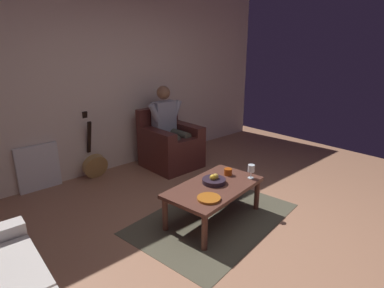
{
  "coord_description": "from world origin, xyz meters",
  "views": [
    {
      "loc": [
        2.23,
        1.54,
        1.87
      ],
      "look_at": [
        -0.46,
        -1.43,
        0.58
      ],
      "focal_mm": 29.25,
      "sensor_mm": 36.0,
      "label": 1
    }
  ],
  "objects_px": {
    "coffee_table": "(214,190)",
    "candle_jar": "(228,172)",
    "decorative_dish": "(209,198)",
    "guitar": "(95,163)",
    "person_seated": "(169,125)",
    "fruit_bowl": "(214,180)",
    "wine_glass_near": "(251,169)",
    "armchair": "(170,146)"
  },
  "relations": [
    {
      "from": "person_seated",
      "to": "guitar",
      "type": "relative_size",
      "value": 1.31
    },
    {
      "from": "decorative_dish",
      "to": "candle_jar",
      "type": "bearing_deg",
      "value": -155.05
    },
    {
      "from": "guitar",
      "to": "wine_glass_near",
      "type": "relative_size",
      "value": 5.92
    },
    {
      "from": "armchair",
      "to": "person_seated",
      "type": "xyz_separation_m",
      "value": [
        -0.0,
        0.0,
        0.34
      ]
    },
    {
      "from": "armchair",
      "to": "decorative_dish",
      "type": "relative_size",
      "value": 3.87
    },
    {
      "from": "coffee_table",
      "to": "decorative_dish",
      "type": "xyz_separation_m",
      "value": [
        0.27,
        0.19,
        0.07
      ]
    },
    {
      "from": "candle_jar",
      "to": "fruit_bowl",
      "type": "bearing_deg",
      "value": 9.18
    },
    {
      "from": "candle_jar",
      "to": "armchair",
      "type": "bearing_deg",
      "value": -101.9
    },
    {
      "from": "armchair",
      "to": "coffee_table",
      "type": "bearing_deg",
      "value": 67.56
    },
    {
      "from": "coffee_table",
      "to": "candle_jar",
      "type": "height_order",
      "value": "candle_jar"
    },
    {
      "from": "coffee_table",
      "to": "armchair",
      "type": "bearing_deg",
      "value": -112.01
    },
    {
      "from": "armchair",
      "to": "wine_glass_near",
      "type": "bearing_deg",
      "value": 83.21
    },
    {
      "from": "person_seated",
      "to": "decorative_dish",
      "type": "xyz_separation_m",
      "value": [
        0.91,
        1.77,
        -0.26
      ]
    },
    {
      "from": "decorative_dish",
      "to": "wine_glass_near",
      "type": "bearing_deg",
      "value": -176.76
    },
    {
      "from": "person_seated",
      "to": "fruit_bowl",
      "type": "bearing_deg",
      "value": 68.36
    },
    {
      "from": "fruit_bowl",
      "to": "decorative_dish",
      "type": "bearing_deg",
      "value": 36.49
    },
    {
      "from": "wine_glass_near",
      "to": "guitar",
      "type": "bearing_deg",
      "value": -66.67
    },
    {
      "from": "coffee_table",
      "to": "decorative_dish",
      "type": "bearing_deg",
      "value": 34.64
    },
    {
      "from": "coffee_table",
      "to": "candle_jar",
      "type": "relative_size",
      "value": 12.57
    },
    {
      "from": "armchair",
      "to": "candle_jar",
      "type": "distance_m",
      "value": 1.53
    },
    {
      "from": "guitar",
      "to": "decorative_dish",
      "type": "xyz_separation_m",
      "value": [
        -0.19,
        2.14,
        0.2
      ]
    },
    {
      "from": "fruit_bowl",
      "to": "candle_jar",
      "type": "xyz_separation_m",
      "value": [
        -0.28,
        -0.05,
        0.01
      ]
    },
    {
      "from": "guitar",
      "to": "wine_glass_near",
      "type": "distance_m",
      "value": 2.31
    },
    {
      "from": "guitar",
      "to": "person_seated",
      "type": "bearing_deg",
      "value": 161.46
    },
    {
      "from": "decorative_dish",
      "to": "fruit_bowl",
      "type": "bearing_deg",
      "value": -143.51
    },
    {
      "from": "person_seated",
      "to": "fruit_bowl",
      "type": "distance_m",
      "value": 1.67
    },
    {
      "from": "decorative_dish",
      "to": "guitar",
      "type": "bearing_deg",
      "value": -84.97
    },
    {
      "from": "fruit_bowl",
      "to": "decorative_dish",
      "type": "relative_size",
      "value": 1.11
    },
    {
      "from": "fruit_bowl",
      "to": "armchair",
      "type": "bearing_deg",
      "value": -111.2
    },
    {
      "from": "person_seated",
      "to": "decorative_dish",
      "type": "bearing_deg",
      "value": 62.38
    },
    {
      "from": "wine_glass_near",
      "to": "coffee_table",
      "type": "bearing_deg",
      "value": -17.94
    },
    {
      "from": "guitar",
      "to": "coffee_table",
      "type": "bearing_deg",
      "value": 103.17
    },
    {
      "from": "decorative_dish",
      "to": "candle_jar",
      "type": "distance_m",
      "value": 0.66
    },
    {
      "from": "armchair",
      "to": "guitar",
      "type": "height_order",
      "value": "guitar"
    },
    {
      "from": "candle_jar",
      "to": "coffee_table",
      "type": "bearing_deg",
      "value": 15.6
    },
    {
      "from": "person_seated",
      "to": "coffee_table",
      "type": "relative_size",
      "value": 1.07
    },
    {
      "from": "armchair",
      "to": "coffee_table",
      "type": "xyz_separation_m",
      "value": [
        0.64,
        1.59,
        0.02
      ]
    },
    {
      "from": "guitar",
      "to": "candle_jar",
      "type": "relative_size",
      "value": 10.29
    },
    {
      "from": "armchair",
      "to": "decorative_dish",
      "type": "xyz_separation_m",
      "value": [
        0.91,
        1.77,
        0.09
      ]
    },
    {
      "from": "coffee_table",
      "to": "fruit_bowl",
      "type": "xyz_separation_m",
      "value": [
        -0.04,
        -0.05,
        0.09
      ]
    },
    {
      "from": "guitar",
      "to": "fruit_bowl",
      "type": "bearing_deg",
      "value": 104.7
    },
    {
      "from": "person_seated",
      "to": "wine_glass_near",
      "type": "height_order",
      "value": "person_seated"
    }
  ]
}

